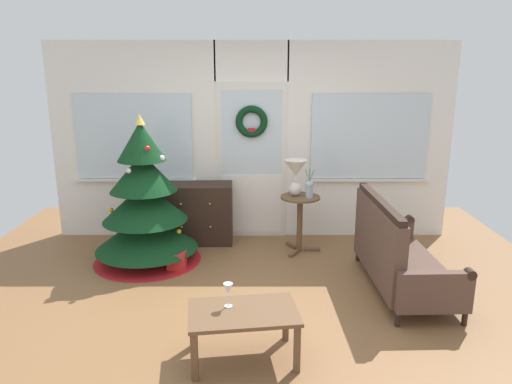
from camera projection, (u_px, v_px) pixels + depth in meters
name	position (u px, v px, depth m)	size (l,w,h in m)	color
ground_plane	(251.00, 308.00, 4.58)	(6.76, 6.76, 0.00)	brown
back_wall_with_door	(252.00, 141.00, 6.27)	(5.20, 0.19, 2.55)	white
christmas_tree	(146.00, 209.00, 5.54)	(1.25, 1.25, 1.73)	#4C331E
dresser_cabinet	(198.00, 213.00, 6.21)	(0.91, 0.46, 0.78)	black
settee_sofa	(396.00, 254.00, 4.89)	(0.76, 1.63, 0.96)	black
side_table	(301.00, 213.00, 5.86)	(0.50, 0.48, 0.71)	brown
table_lamp	(296.00, 173.00, 5.78)	(0.28, 0.28, 0.44)	silver
flower_vase	(310.00, 188.00, 5.72)	(0.11, 0.10, 0.35)	#99ADBC
coffee_table	(244.00, 318.00, 3.70)	(0.90, 0.63, 0.41)	brown
wine_glass	(229.00, 290.00, 3.71)	(0.08, 0.08, 0.20)	silver
gift_box	(177.00, 261.00, 5.42)	(0.20, 0.18, 0.20)	red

